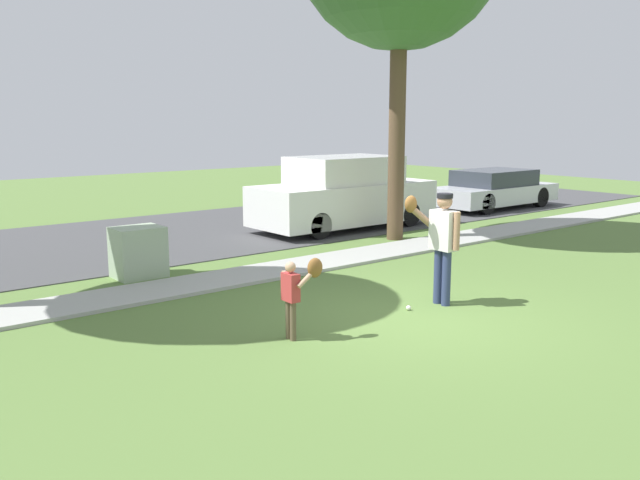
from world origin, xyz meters
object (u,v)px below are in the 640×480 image
at_px(person_adult, 441,236).
at_px(baseball, 409,308).
at_px(parked_van_white, 344,195).
at_px(person_child, 297,287).
at_px(parked_sedan_silver, 494,189).
at_px(utility_cabinet, 138,252).

relative_size(person_adult, baseball, 23.41).
distance_m(person_adult, parked_van_white, 7.39).
bearing_deg(person_child, baseball, 2.66).
bearing_deg(baseball, person_adult, -6.66).
height_order(person_child, parked_van_white, parked_van_white).
bearing_deg(person_child, parked_sedan_silver, 28.98).
xyz_separation_m(person_adult, parked_sedan_silver, (10.05, 6.44, -0.46)).
xyz_separation_m(person_child, baseball, (2.11, 0.01, -0.66)).
xyz_separation_m(person_adult, baseball, (-0.60, 0.07, -1.04)).
distance_m(utility_cabinet, parked_sedan_silver, 13.02).
relative_size(person_adult, parked_van_white, 0.35).
relative_size(person_adult, utility_cabinet, 1.88).
bearing_deg(person_child, person_adult, 1.12).
bearing_deg(person_adult, person_child, 1.12).
relative_size(baseball, parked_sedan_silver, 0.02).
relative_size(utility_cabinet, parked_van_white, 0.18).
height_order(utility_cabinet, parked_van_white, parked_van_white).
relative_size(baseball, utility_cabinet, 0.08).
distance_m(person_child, parked_van_white, 9.00).
bearing_deg(baseball, utility_cabinet, 115.94).
bearing_deg(parked_sedan_silver, baseball, 30.86).
distance_m(baseball, utility_cabinet, 5.14).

